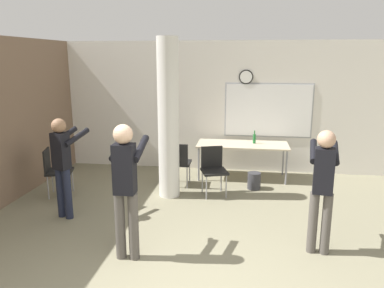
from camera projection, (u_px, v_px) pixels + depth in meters
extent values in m
cube|color=silver|center=(222.00, 107.00, 8.15)|extent=(8.00, 0.12, 2.80)
cylinder|color=black|center=(246.00, 77.00, 7.86)|extent=(0.30, 0.03, 0.30)
cylinder|color=white|center=(246.00, 77.00, 7.85)|extent=(0.25, 0.01, 0.25)
cube|color=#99999E|center=(268.00, 110.00, 7.97)|extent=(1.85, 0.01, 1.16)
cube|color=white|center=(268.00, 110.00, 7.96)|extent=(1.79, 0.02, 1.10)
cylinder|color=silver|center=(168.00, 119.00, 6.51)|extent=(0.37, 0.37, 2.80)
cube|color=beige|center=(243.00, 145.00, 7.66)|extent=(1.85, 0.77, 0.03)
cylinder|color=gray|center=(199.00, 164.00, 7.55)|extent=(0.04, 0.04, 0.69)
cylinder|color=gray|center=(286.00, 168.00, 7.31)|extent=(0.04, 0.04, 0.69)
cylinder|color=gray|center=(202.00, 156.00, 8.17)|extent=(0.04, 0.04, 0.69)
cylinder|color=gray|center=(283.00, 159.00, 7.94)|extent=(0.04, 0.04, 0.69)
cylinder|color=#1E6B2D|center=(254.00, 139.00, 7.69)|extent=(0.06, 0.06, 0.19)
cylinder|color=#1E6B2D|center=(255.00, 133.00, 7.66)|extent=(0.02, 0.02, 0.08)
cylinder|color=#38383D|center=(254.00, 181.00, 7.13)|extent=(0.25, 0.25, 0.32)
cube|color=black|center=(60.00, 172.00, 6.72)|extent=(0.55, 0.55, 0.04)
cube|color=black|center=(47.00, 160.00, 6.65)|extent=(0.14, 0.39, 0.40)
cylinder|color=#99999E|center=(69.00, 187.00, 6.63)|extent=(0.02, 0.02, 0.43)
cylinder|color=#99999E|center=(73.00, 180.00, 6.98)|extent=(0.02, 0.02, 0.43)
cylinder|color=#99999E|center=(48.00, 188.00, 6.58)|extent=(0.02, 0.02, 0.43)
cylinder|color=#99999E|center=(53.00, 181.00, 6.93)|extent=(0.02, 0.02, 0.43)
cube|color=black|center=(179.00, 163.00, 7.27)|extent=(0.45, 0.45, 0.04)
cube|color=black|center=(177.00, 155.00, 7.03)|extent=(0.40, 0.04, 0.40)
cylinder|color=#99999E|center=(190.00, 172.00, 7.48)|extent=(0.02, 0.02, 0.43)
cylinder|color=#99999E|center=(172.00, 171.00, 7.52)|extent=(0.02, 0.02, 0.43)
cylinder|color=#99999E|center=(187.00, 178.00, 7.13)|extent=(0.02, 0.02, 0.43)
cylinder|color=#99999E|center=(169.00, 177.00, 7.18)|extent=(0.02, 0.02, 0.43)
cube|color=black|center=(214.00, 171.00, 6.73)|extent=(0.56, 0.56, 0.04)
cube|color=black|center=(212.00, 157.00, 6.87)|extent=(0.39, 0.15, 0.40)
cylinder|color=#99999E|center=(206.00, 188.00, 6.58)|extent=(0.02, 0.02, 0.43)
cylinder|color=#99999E|center=(226.00, 187.00, 6.64)|extent=(0.02, 0.02, 0.43)
cylinder|color=#99999E|center=(202.00, 181.00, 6.92)|extent=(0.02, 0.02, 0.43)
cylinder|color=#99999E|center=(221.00, 180.00, 6.98)|extent=(0.02, 0.02, 0.43)
cylinder|color=#514C47|center=(326.00, 224.00, 4.71)|extent=(0.12, 0.12, 0.81)
cylinder|color=#514C47|center=(313.00, 222.00, 4.76)|extent=(0.12, 0.12, 0.81)
cube|color=black|center=(324.00, 171.00, 4.58)|extent=(0.26, 0.22, 0.57)
sphere|color=tan|center=(326.00, 139.00, 4.49)|extent=(0.22, 0.22, 0.22)
cylinder|color=black|center=(335.00, 152.00, 4.72)|extent=(0.16, 0.52, 0.23)
cylinder|color=black|center=(313.00, 151.00, 4.79)|extent=(0.16, 0.52, 0.23)
cube|color=white|center=(313.00, 147.00, 5.00)|extent=(0.05, 0.13, 0.04)
cylinder|color=#514C47|center=(134.00, 227.00, 4.59)|extent=(0.13, 0.13, 0.86)
cylinder|color=#514C47|center=(120.00, 226.00, 4.61)|extent=(0.13, 0.13, 0.86)
cube|color=black|center=(124.00, 169.00, 4.43)|extent=(0.25, 0.20, 0.61)
sphere|color=#D8AD8C|center=(123.00, 134.00, 4.34)|extent=(0.23, 0.23, 0.23)
cylinder|color=black|center=(141.00, 148.00, 4.60)|extent=(0.09, 0.54, 0.24)
cylinder|color=black|center=(119.00, 148.00, 4.64)|extent=(0.09, 0.54, 0.24)
cube|color=white|center=(125.00, 143.00, 4.87)|extent=(0.04, 0.13, 0.04)
cylinder|color=#1E2338|center=(68.00, 194.00, 5.76)|extent=(0.12, 0.12, 0.79)
cylinder|color=#1E2338|center=(60.00, 192.00, 5.83)|extent=(0.12, 0.12, 0.79)
cube|color=black|center=(61.00, 151.00, 5.65)|extent=(0.28, 0.25, 0.56)
sphere|color=#997051|center=(59.00, 126.00, 5.56)|extent=(0.22, 0.22, 0.22)
cylinder|color=black|center=(77.00, 137.00, 5.74)|extent=(0.24, 0.50, 0.23)
cylinder|color=black|center=(65.00, 136.00, 5.86)|extent=(0.24, 0.50, 0.23)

